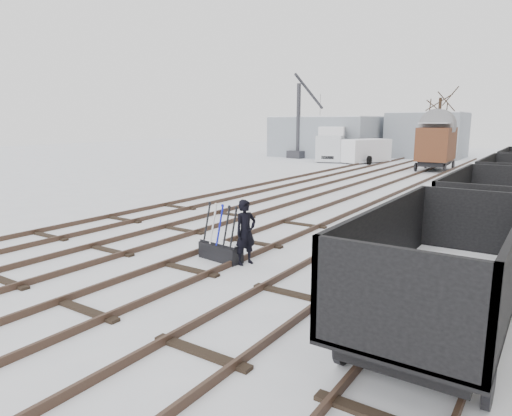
{
  "coord_description": "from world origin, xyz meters",
  "views": [
    {
      "loc": [
        7.47,
        -8.1,
        3.68
      ],
      "look_at": [
        0.3,
        2.61,
        1.2
      ],
      "focal_mm": 32.0,
      "sensor_mm": 36.0,
      "label": 1
    }
  ],
  "objects_px": {
    "worker": "(246,232)",
    "freight_wagon_a": "(441,290)",
    "ground_frame": "(221,250)",
    "lorry": "(332,143)",
    "panel_van": "(365,151)",
    "crane": "(299,136)",
    "box_van_wagon": "(436,143)"
  },
  "relations": [
    {
      "from": "panel_van",
      "to": "crane",
      "type": "bearing_deg",
      "value": -170.12
    },
    {
      "from": "ground_frame",
      "to": "panel_van",
      "type": "bearing_deg",
      "value": 111.27
    },
    {
      "from": "freight_wagon_a",
      "to": "panel_van",
      "type": "xyz_separation_m",
      "value": [
        -12.95,
        30.97,
        0.22
      ]
    },
    {
      "from": "ground_frame",
      "to": "panel_van",
      "type": "distance_m",
      "value": 30.45
    },
    {
      "from": "crane",
      "to": "worker",
      "type": "bearing_deg",
      "value": -53.22
    },
    {
      "from": "worker",
      "to": "panel_van",
      "type": "distance_m",
      "value": 30.53
    },
    {
      "from": "panel_van",
      "to": "worker",
      "type": "bearing_deg",
      "value": -53.71
    },
    {
      "from": "panel_van",
      "to": "box_van_wagon",
      "type": "bearing_deg",
      "value": -3.49
    },
    {
      "from": "worker",
      "to": "panel_van",
      "type": "bearing_deg",
      "value": 33.94
    },
    {
      "from": "box_van_wagon",
      "to": "lorry",
      "type": "relative_size",
      "value": 0.66
    },
    {
      "from": "box_van_wagon",
      "to": "panel_van",
      "type": "bearing_deg",
      "value": 152.04
    },
    {
      "from": "box_van_wagon",
      "to": "crane",
      "type": "bearing_deg",
      "value": 158.86
    },
    {
      "from": "worker",
      "to": "lorry",
      "type": "relative_size",
      "value": 0.24
    },
    {
      "from": "lorry",
      "to": "crane",
      "type": "relative_size",
      "value": 0.88
    },
    {
      "from": "worker",
      "to": "freight_wagon_a",
      "type": "bearing_deg",
      "value": -87.07
    },
    {
      "from": "crane",
      "to": "lorry",
      "type": "bearing_deg",
      "value": 1.4
    },
    {
      "from": "freight_wagon_a",
      "to": "box_van_wagon",
      "type": "xyz_separation_m",
      "value": [
        -6.34,
        27.91,
        1.19
      ]
    },
    {
      "from": "lorry",
      "to": "ground_frame",
      "type": "bearing_deg",
      "value": -88.44
    },
    {
      "from": "worker",
      "to": "crane",
      "type": "height_order",
      "value": "crane"
    },
    {
      "from": "crane",
      "to": "panel_van",
      "type": "bearing_deg",
      "value": -0.95
    },
    {
      "from": "worker",
      "to": "freight_wagon_a",
      "type": "height_order",
      "value": "freight_wagon_a"
    },
    {
      "from": "box_van_wagon",
      "to": "lorry",
      "type": "distance_m",
      "value": 10.91
    },
    {
      "from": "box_van_wagon",
      "to": "panel_van",
      "type": "relative_size",
      "value": 0.93
    },
    {
      "from": "lorry",
      "to": "panel_van",
      "type": "distance_m",
      "value": 3.7
    },
    {
      "from": "ground_frame",
      "to": "crane",
      "type": "distance_m",
      "value": 34.39
    },
    {
      "from": "freight_wagon_a",
      "to": "ground_frame",
      "type": "bearing_deg",
      "value": 166.82
    },
    {
      "from": "ground_frame",
      "to": "freight_wagon_a",
      "type": "xyz_separation_m",
      "value": [
        5.84,
        -1.37,
        0.57
      ]
    },
    {
      "from": "box_van_wagon",
      "to": "freight_wagon_a",
      "type": "bearing_deg",
      "value": -80.29
    },
    {
      "from": "box_van_wagon",
      "to": "crane",
      "type": "xyz_separation_m",
      "value": [
        -14.03,
        4.57,
        0.1
      ]
    },
    {
      "from": "ground_frame",
      "to": "lorry",
      "type": "xyz_separation_m",
      "value": [
        -10.67,
        30.49,
        1.32
      ]
    },
    {
      "from": "ground_frame",
      "to": "lorry",
      "type": "relative_size",
      "value": 0.21
    },
    {
      "from": "ground_frame",
      "to": "panel_van",
      "type": "xyz_separation_m",
      "value": [
        -7.11,
        29.6,
        0.79
      ]
    }
  ]
}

